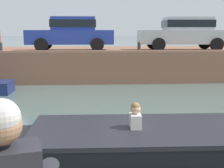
# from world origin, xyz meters

# --- Properties ---
(ground_plane) EXTENTS (400.00, 400.00, 0.00)m
(ground_plane) POSITION_xyz_m (0.00, 5.69, 0.00)
(ground_plane) COLOR #4C605B
(far_quay_wall) EXTENTS (60.00, 6.00, 1.39)m
(far_quay_wall) POSITION_xyz_m (0.00, 14.39, 0.70)
(far_quay_wall) COLOR brown
(far_quay_wall) RESTS_ON ground
(far_wall_coping) EXTENTS (60.00, 0.24, 0.08)m
(far_wall_coping) POSITION_xyz_m (0.00, 11.51, 1.43)
(far_wall_coping) COLOR #9F6C52
(far_wall_coping) RESTS_ON far_quay_wall
(motorboat_passing) EXTENTS (6.77, 2.07, 0.96)m
(motorboat_passing) POSITION_xyz_m (0.41, 3.63, 0.24)
(motorboat_passing) COLOR black
(motorboat_passing) RESTS_ON ground
(car_left_inner_blue) EXTENTS (3.99, 2.03, 1.54)m
(car_left_inner_blue) POSITION_xyz_m (-1.88, 12.92, 2.24)
(car_left_inner_blue) COLOR #233893
(car_left_inner_blue) RESTS_ON far_quay_wall
(car_centre_silver) EXTENTS (4.33, 2.10, 1.54)m
(car_centre_silver) POSITION_xyz_m (3.50, 12.91, 2.24)
(car_centre_silver) COLOR #B7BABC
(car_centre_silver) RESTS_ON far_quay_wall
(mooring_bollard_west) EXTENTS (0.15, 0.15, 0.44)m
(mooring_bollard_west) POSITION_xyz_m (-4.78, 11.64, 1.63)
(mooring_bollard_west) COLOR #2D2B28
(mooring_bollard_west) RESTS_ON far_quay_wall
(mooring_bollard_mid) EXTENTS (0.15, 0.15, 0.44)m
(mooring_bollard_mid) POSITION_xyz_m (1.12, 11.64, 1.63)
(mooring_bollard_mid) COLOR #2D2B28
(mooring_bollard_mid) RESTS_ON far_quay_wall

